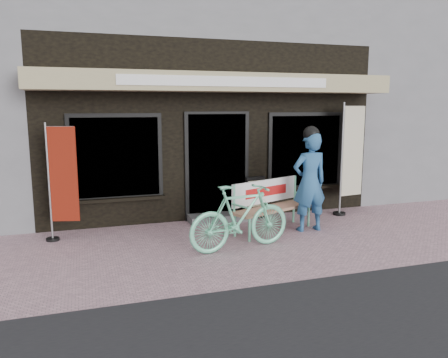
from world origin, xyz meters
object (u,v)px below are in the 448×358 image
object	(u,v)px
nobori_red	(61,181)
nobori_cream	(351,157)
bench	(270,201)
menu_stand	(255,197)
bicycle	(240,217)
person	(310,180)

from	to	relation	value
nobori_red	nobori_cream	bearing A→B (deg)	15.97
bench	nobori_cream	world-z (taller)	nobori_cream
nobori_cream	bench	bearing A→B (deg)	-171.07
bench	menu_stand	world-z (taller)	bench
nobori_cream	nobori_red	bearing A→B (deg)	173.52
bicycle	nobori_cream	bearing A→B (deg)	-72.18
nobori_red	menu_stand	world-z (taller)	nobori_red
bicycle	nobori_cream	world-z (taller)	nobori_cream
bench	nobori_red	world-z (taller)	nobori_red
bicycle	menu_stand	world-z (taller)	bicycle
nobori_red	menu_stand	size ratio (longest dim) A/B	2.32
bench	person	size ratio (longest dim) A/B	0.91
bench	nobori_cream	xyz separation A→B (m)	(2.14, 0.65, 0.68)
bench	bicycle	bearing A→B (deg)	-157.43
person	nobori_cream	xyz separation A→B (m)	(1.45, 0.88, 0.27)
bench	nobori_red	distance (m)	3.72
nobori_cream	menu_stand	bearing A→B (deg)	165.90
nobori_red	person	bearing A→B (deg)	4.90
person	nobori_red	xyz separation A→B (m)	(-4.34, 0.74, 0.09)
bench	bicycle	xyz separation A→B (m)	(-0.91, -0.87, -0.02)
bicycle	menu_stand	size ratio (longest dim) A/B	2.03
bicycle	nobori_cream	distance (m)	3.47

